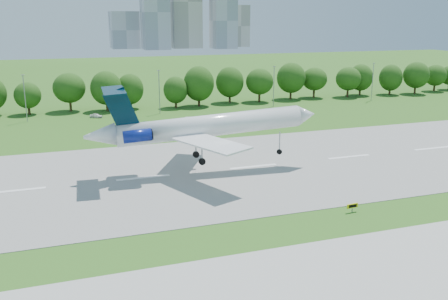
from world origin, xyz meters
The scene contains 8 objects.
ground centered at (0.00, 0.00, 0.00)m, with size 600.00×600.00×0.00m, color #2C5817.
runway centered at (0.00, 25.00, 0.04)m, with size 400.00×45.00×0.08m, color gray.
tree_line centered at (0.00, 92.00, 6.19)m, with size 288.40×8.40×10.40m.
light_poles centered at (-2.50, 82.00, 6.34)m, with size 175.90×0.25×12.19m.
skyline centered at (100.16, 390.61, 30.46)m, with size 127.00×52.00×80.00m.
airliner centered at (9.95, 25.12, 8.24)m, with size 40.90×29.72×13.43m.
taxi_sign_centre centered at (24.67, 0.38, 0.91)m, with size 1.77×0.37×1.23m.
service_vehicle_b centered at (-2.57, 81.65, 0.58)m, with size 1.37×3.40×1.16m, color white.
Camera 1 is at (-13.25, -54.86, 26.00)m, focal length 40.00 mm.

